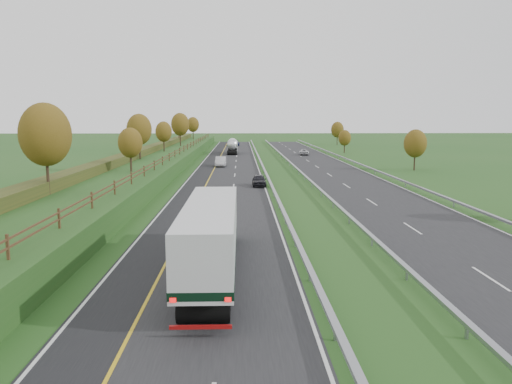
{
  "coord_description": "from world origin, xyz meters",
  "views": [
    {
      "loc": [
        2.13,
        -13.89,
        8.45
      ],
      "look_at": [
        3.41,
        27.7,
        2.2
      ],
      "focal_mm": 35.0,
      "sensor_mm": 36.0,
      "label": 1
    }
  ],
  "objects_px": {
    "car_dark_near": "(259,180)",
    "car_silver_mid": "(221,162)",
    "road_tanker": "(232,146)",
    "car_small_far": "(235,143)",
    "box_lorry": "(212,234)",
    "car_oncoming": "(304,152)"
  },
  "relations": [
    {
      "from": "car_dark_near",
      "to": "car_silver_mid",
      "type": "xyz_separation_m",
      "value": [
        -5.73,
        25.22,
        0.12
      ]
    },
    {
      "from": "road_tanker",
      "to": "car_silver_mid",
      "type": "xyz_separation_m",
      "value": [
        -1.54,
        -31.03,
        -1.0
      ]
    },
    {
      "from": "road_tanker",
      "to": "car_small_far",
      "type": "distance_m",
      "value": 30.99
    },
    {
      "from": "box_lorry",
      "to": "car_silver_mid",
      "type": "distance_m",
      "value": 60.44
    },
    {
      "from": "road_tanker",
      "to": "car_dark_near",
      "type": "xyz_separation_m",
      "value": [
        4.2,
        -56.25,
        -1.12
      ]
    },
    {
      "from": "car_dark_near",
      "to": "road_tanker",
      "type": "bearing_deg",
      "value": 93.97
    },
    {
      "from": "road_tanker",
      "to": "car_oncoming",
      "type": "xyz_separation_m",
      "value": [
        16.15,
        -5.37,
        -1.19
      ]
    },
    {
      "from": "car_dark_near",
      "to": "car_small_far",
      "type": "height_order",
      "value": "car_small_far"
    },
    {
      "from": "box_lorry",
      "to": "car_dark_near",
      "type": "xyz_separation_m",
      "value": [
        3.83,
        35.17,
        -1.58
      ]
    },
    {
      "from": "box_lorry",
      "to": "road_tanker",
      "type": "bearing_deg",
      "value": 90.23
    },
    {
      "from": "car_dark_near",
      "to": "car_silver_mid",
      "type": "relative_size",
      "value": 0.83
    },
    {
      "from": "box_lorry",
      "to": "car_small_far",
      "type": "xyz_separation_m",
      "value": [
        -0.05,
        122.39,
        -1.47
      ]
    },
    {
      "from": "car_dark_near",
      "to": "box_lorry",
      "type": "bearing_deg",
      "value": -96.51
    },
    {
      "from": "box_lorry",
      "to": "car_oncoming",
      "type": "xyz_separation_m",
      "value": [
        15.79,
        86.06,
        -1.66
      ]
    },
    {
      "from": "box_lorry",
      "to": "car_oncoming",
      "type": "distance_m",
      "value": 87.51
    },
    {
      "from": "car_silver_mid",
      "to": "car_small_far",
      "type": "height_order",
      "value": "same"
    },
    {
      "from": "car_silver_mid",
      "to": "car_oncoming",
      "type": "xyz_separation_m",
      "value": [
        17.69,
        25.66,
        -0.19
      ]
    },
    {
      "from": "box_lorry",
      "to": "car_small_far",
      "type": "distance_m",
      "value": 122.4
    },
    {
      "from": "car_oncoming",
      "to": "car_silver_mid",
      "type": "bearing_deg",
      "value": 60.73
    },
    {
      "from": "box_lorry",
      "to": "car_small_far",
      "type": "bearing_deg",
      "value": 90.02
    },
    {
      "from": "car_dark_near",
      "to": "car_oncoming",
      "type": "height_order",
      "value": "car_dark_near"
    },
    {
      "from": "car_oncoming",
      "to": "car_small_far",
      "type": "bearing_deg",
      "value": -61.14
    }
  ]
}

